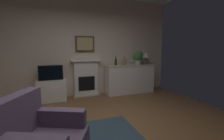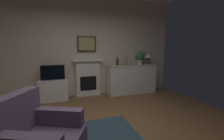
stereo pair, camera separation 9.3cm
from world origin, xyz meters
name	(u,v)px [view 1 (the left image)]	position (x,y,z in m)	size (l,w,h in m)	color
ground_plane	(105,140)	(0.00, 0.00, -0.05)	(5.85, 5.04, 0.10)	brown
wall_rear	(80,47)	(0.00, 2.49, 1.47)	(5.85, 0.06, 2.94)	beige
fireplace_unit	(86,78)	(0.15, 2.36, 0.55)	(0.87, 0.30, 1.10)	white
framed_picture	(85,44)	(0.15, 2.41, 1.56)	(0.55, 0.04, 0.45)	#473323
sideboard_cabinet	(130,79)	(1.52, 2.18, 0.45)	(1.57, 0.49, 0.91)	white
table_lamp	(146,56)	(2.11, 2.18, 1.19)	(0.26, 0.26, 0.40)	#4C4742
wine_bottle	(116,62)	(1.06, 2.23, 1.01)	(0.08, 0.08, 0.29)	#193F1E
wine_glass_left	(128,61)	(1.44, 2.18, 1.03)	(0.07, 0.07, 0.16)	silver
wine_glass_center	(131,61)	(1.55, 2.15, 1.03)	(0.07, 0.07, 0.16)	silver
wine_glass_right	(134,61)	(1.66, 2.20, 1.03)	(0.07, 0.07, 0.16)	silver
vase_decorative	(124,61)	(1.29, 2.13, 1.05)	(0.11, 0.11, 0.28)	#9E7F5B
tv_cabinet	(52,90)	(-0.83, 2.20, 0.29)	(0.75, 0.42, 0.58)	white
tv_set	(51,73)	(-0.83, 2.18, 0.78)	(0.62, 0.07, 0.40)	black
potted_plant_small	(138,57)	(1.84, 2.23, 1.16)	(0.30, 0.30, 0.43)	beige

